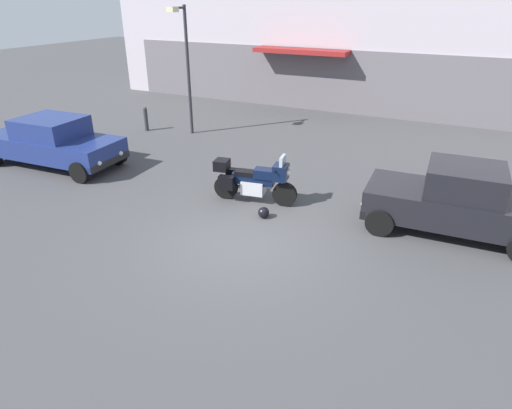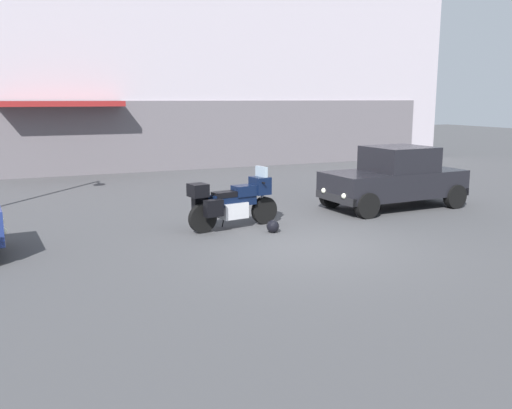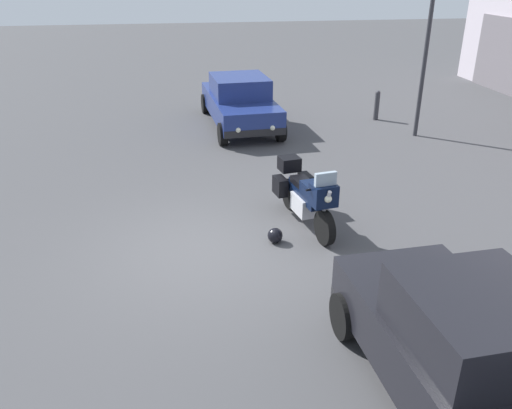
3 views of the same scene
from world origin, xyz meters
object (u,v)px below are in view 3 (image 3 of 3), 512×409
object	(u,v)px
motorcycle	(306,195)
bollard_curbside	(377,104)
car_hatchback_near	(465,352)
car_sedan_far	(240,101)
helmet	(275,235)
streetlamp_curbside	(423,36)

from	to	relation	value
motorcycle	bollard_curbside	xyz separation A→B (m)	(-6.95, 4.17, -0.11)
car_hatchback_near	car_sedan_far	xyz separation A→B (m)	(-11.81, -0.87, -0.03)
motorcycle	car_sedan_far	bearing A→B (deg)	173.20
motorcycle	helmet	xyz separation A→B (m)	(0.66, -0.73, -0.48)
car_hatchback_near	bollard_curbside	world-z (taller)	car_hatchback_near
helmet	car_sedan_far	bearing A→B (deg)	177.03
streetlamp_curbside	bollard_curbside	bearing A→B (deg)	-168.70
motorcycle	bollard_curbside	world-z (taller)	motorcycle
motorcycle	helmet	bearing A→B (deg)	-57.72
bollard_curbside	car_hatchback_near	bearing A→B (deg)	-17.14
motorcycle	car_sedan_far	distance (m)	6.98
bollard_curbside	helmet	bearing A→B (deg)	-32.77
motorcycle	streetlamp_curbside	size ratio (longest dim) A/B	0.48
helmet	car_sedan_far	distance (m)	7.66
motorcycle	car_sedan_far	xyz separation A→B (m)	(-6.97, -0.34, 0.16)
car_sedan_far	streetlamp_curbside	distance (m)	5.62
car_hatchback_near	streetlamp_curbside	distance (m)	10.91
motorcycle	car_hatchback_near	xyz separation A→B (m)	(4.84, 0.53, 0.19)
motorcycle	streetlamp_curbside	bearing A→B (deg)	128.78
helmet	bollard_curbside	bearing A→B (deg)	147.23
motorcycle	car_hatchback_near	world-z (taller)	car_hatchback_near
helmet	car_hatchback_near	xyz separation A→B (m)	(4.18, 1.26, 0.67)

